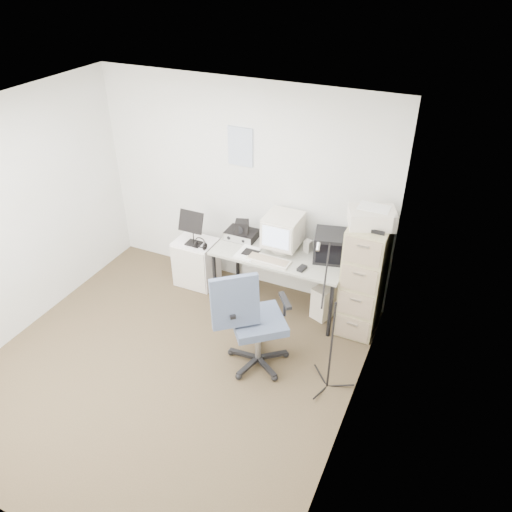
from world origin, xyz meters
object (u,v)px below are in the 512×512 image
at_px(filing_cabinet, 364,277).
at_px(office_chair, 258,320).
at_px(desk, 280,279).
at_px(side_cart, 196,262).

distance_m(filing_cabinet, office_chair, 1.29).
relative_size(desk, side_cart, 2.50).
height_order(filing_cabinet, side_cart, filing_cabinet).
height_order(desk, office_chair, office_chair).
relative_size(filing_cabinet, side_cart, 2.16).
relative_size(filing_cabinet, desk, 0.87).
xyz_separation_m(filing_cabinet, desk, (-0.95, -0.03, -0.29)).
distance_m(filing_cabinet, desk, 0.99).
bearing_deg(desk, office_chair, -80.53).
bearing_deg(side_cart, desk, 0.20).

